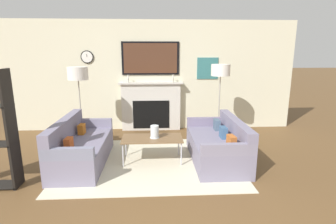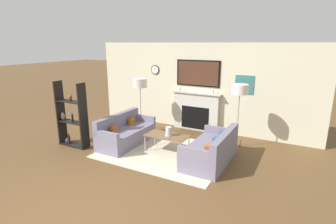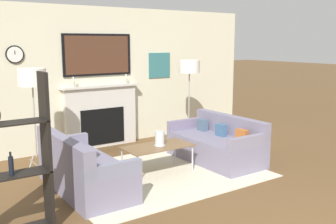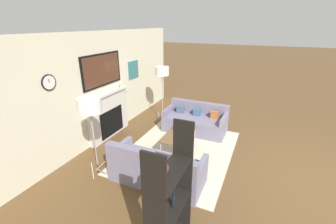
{
  "view_description": "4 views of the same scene",
  "coord_description": "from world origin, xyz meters",
  "views": [
    {
      "loc": [
        0.07,
        -1.56,
        1.95
      ],
      "look_at": [
        0.34,
        3.39,
        0.8
      ],
      "focal_mm": 28.0,
      "sensor_mm": 36.0,
      "label": 1
    },
    {
      "loc": [
        3.0,
        -2.52,
        2.69
      ],
      "look_at": [
        -0.08,
        3.19,
        0.97
      ],
      "focal_mm": 28.0,
      "sensor_mm": 36.0,
      "label": 2
    },
    {
      "loc": [
        -3.2,
        -2.04,
        2.04
      ],
      "look_at": [
        0.29,
        3.01,
        0.94
      ],
      "focal_mm": 42.0,
      "sensor_mm": 36.0,
      "label": 3
    },
    {
      "loc": [
        -4.38,
        1.24,
        2.86
      ],
      "look_at": [
        0.03,
        3.2,
        0.95
      ],
      "focal_mm": 24.0,
      "sensor_mm": 36.0,
      "label": 4
    }
  ],
  "objects": [
    {
      "name": "coffee_table",
      "position": [
        0.03,
        2.93,
        0.41
      ],
      "size": [
        1.09,
        0.56,
        0.44
      ],
      "color": "brown",
      "rests_on": "ground_plane"
    },
    {
      "name": "area_rug",
      "position": [
        0.0,
        2.88,
        0.01
      ],
      "size": [
        3.07,
        2.37,
        0.01
      ],
      "color": "beige",
      "rests_on": "ground_plane"
    },
    {
      "name": "couch_right",
      "position": [
        1.23,
        2.88,
        0.28
      ],
      "size": [
        0.85,
        1.7,
        0.77
      ],
      "color": "slate",
      "rests_on": "ground_plane"
    },
    {
      "name": "fireplace_wall",
      "position": [
        0.0,
        5.0,
        1.24
      ],
      "size": [
        7.21,
        0.28,
        2.7
      ],
      "color": "beige",
      "rests_on": "ground_plane"
    },
    {
      "name": "floor_lamp_right",
      "position": [
        1.51,
        4.05,
        1.54
      ],
      "size": [
        0.41,
        0.41,
        1.69
      ],
      "color": "#9E998E",
      "rests_on": "ground_plane"
    },
    {
      "name": "floor_lamp_left",
      "position": [
        -1.51,
        4.05,
        1.49
      ],
      "size": [
        0.42,
        0.42,
        1.65
      ],
      "color": "#9E998E",
      "rests_on": "ground_plane"
    },
    {
      "name": "hurricane_candle",
      "position": [
        0.08,
        2.93,
        0.54
      ],
      "size": [
        0.17,
        0.17,
        0.23
      ],
      "color": "silver",
      "rests_on": "coffee_table"
    },
    {
      "name": "ground_plane",
      "position": [
        0.0,
        0.0,
        0.0
      ],
      "size": [
        60.0,
        60.0,
        0.0
      ],
      "primitive_type": "plane",
      "color": "brown"
    },
    {
      "name": "shelf_unit",
      "position": [
        -2.4,
        2.1,
        0.79
      ],
      "size": [
        0.88,
        0.28,
        1.73
      ],
      "color": "black",
      "rests_on": "ground_plane"
    },
    {
      "name": "couch_left",
      "position": [
        -1.23,
        2.88,
        0.29
      ],
      "size": [
        0.77,
        1.77,
        0.81
      ],
      "color": "slate",
      "rests_on": "ground_plane"
    }
  ]
}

